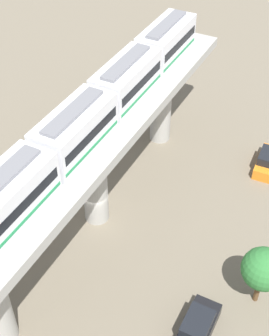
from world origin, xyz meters
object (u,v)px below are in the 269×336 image
(tree_near_viaduct, at_px, (263,269))
(parked_car_orange, at_px, (268,161))
(train, at_px, (102,105))
(parked_car_black, at_px, (197,328))

(tree_near_viaduct, bearing_deg, parked_car_orange, -77.17)
(train, height_order, parked_car_black, train)
(parked_car_black, xyz_separation_m, tree_near_viaduct, (-2.57, -4.26, 2.58))
(train, xyz_separation_m, parked_car_orange, (-10.36, -10.46, -8.97))
(parked_car_orange, bearing_deg, parked_car_black, 88.36)
(train, bearing_deg, parked_car_black, 145.49)
(train, bearing_deg, tree_near_viaduct, 166.45)
(train, distance_m, tree_near_viaduct, 15.27)
(train, distance_m, parked_car_orange, 17.24)
(parked_car_orange, xyz_separation_m, tree_near_viaduct, (-3.12, 13.70, 2.58))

